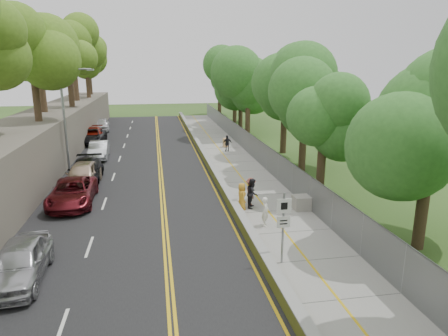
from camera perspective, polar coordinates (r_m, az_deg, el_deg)
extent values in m
plane|color=#33511E|center=(19.87, 2.59, -9.72)|extent=(140.00, 140.00, 0.00)
cube|color=black|center=(33.70, -12.02, 0.24)|extent=(11.20, 66.00, 0.04)
cube|color=gray|center=(34.30, 1.36, 0.82)|extent=(4.20, 66.00, 0.05)
cube|color=#C3D32F|center=(33.87, -2.46, 1.11)|extent=(0.42, 66.00, 0.60)
cube|color=#595147|center=(34.58, -25.74, 2.83)|extent=(5.00, 66.00, 4.00)
cube|color=slate|center=(34.54, 4.79, 2.53)|extent=(0.04, 66.00, 2.00)
cylinder|color=gray|center=(32.64, -21.83, 6.18)|extent=(0.18, 0.18, 8.00)
cylinder|color=gray|center=(32.16, -20.52, 13.10)|extent=(2.30, 0.13, 0.13)
cube|color=gray|center=(31.99, -18.56, 13.17)|extent=(0.50, 0.22, 0.14)
cylinder|color=gray|center=(16.84, 8.41, -8.55)|extent=(0.09, 0.09, 3.10)
cube|color=white|center=(16.45, 8.58, -5.38)|extent=(0.62, 0.04, 0.62)
cube|color=white|center=(16.70, 8.49, -7.64)|extent=(0.56, 0.04, 0.50)
cylinder|color=#C46200|center=(40.52, 0.19, 3.64)|extent=(0.55, 0.55, 0.90)
cube|color=gray|center=(23.57, 11.31, -4.85)|extent=(1.21, 0.91, 0.80)
imported|color=#A5A5A9|center=(17.59, -27.14, -11.85)|extent=(1.97, 4.62, 1.55)
imported|color=maroon|center=(25.49, -20.83, -3.26)|extent=(2.56, 5.38, 1.48)
imported|color=black|center=(30.01, -19.21, -0.45)|extent=(2.24, 5.37, 1.55)
imported|color=tan|center=(29.01, -19.53, -0.86)|extent=(2.19, 4.99, 1.67)
imported|color=#ABAEB3|center=(37.35, -17.44, 2.47)|extent=(1.73, 4.55, 1.48)
imported|color=black|center=(44.70, -18.33, 4.31)|extent=(2.68, 5.46, 1.49)
imported|color=maroon|center=(45.31, -18.23, 4.49)|extent=(2.42, 5.45, 1.56)
imported|color=silver|center=(52.98, -17.08, 5.94)|extent=(2.21, 4.73, 1.57)
imported|color=gold|center=(22.95, 2.53, -4.07)|extent=(0.60, 0.83, 1.59)
imported|color=white|center=(20.79, 5.95, -6.21)|extent=(0.51, 0.64, 1.55)
imported|color=black|center=(23.29, 4.10, -3.60)|extent=(0.94, 1.04, 1.75)
imported|color=brown|center=(23.74, 3.83, -3.36)|extent=(0.64, 1.08, 1.66)
imported|color=black|center=(38.30, 0.48, 3.53)|extent=(0.96, 0.47, 1.59)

